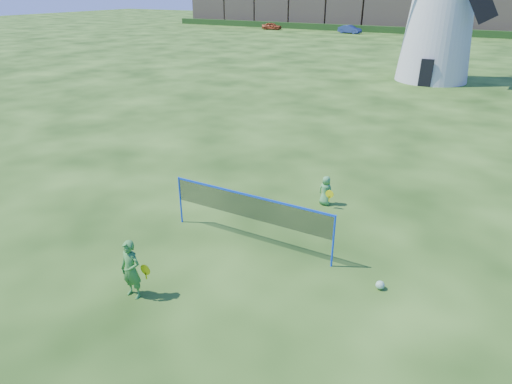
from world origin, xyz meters
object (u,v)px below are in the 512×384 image
at_px(car_left, 272,26).
at_px(car_right, 350,29).
at_px(player_boy, 326,191).
at_px(play_ball, 380,285).
at_px(windmill, 443,2).
at_px(badminton_net, 250,208).
at_px(player_girl, 131,270).

bearing_deg(car_left, car_right, -97.20).
relative_size(player_boy, play_ball, 4.68).
height_order(play_ball, car_right, car_right).
bearing_deg(windmill, car_right, 117.43).
bearing_deg(car_right, badminton_net, -151.60).
distance_m(windmill, play_ball, 29.12).
xyz_separation_m(windmill, car_right, (-17.72, 34.14, -5.11)).
distance_m(player_boy, car_right, 61.56).
relative_size(play_ball, car_right, 0.06).
xyz_separation_m(player_girl, car_left, (-29.91, 65.59, -0.18)).
bearing_deg(player_boy, car_right, -64.57).
bearing_deg(car_left, badminton_net, -160.83).
bearing_deg(windmill, player_girl, -93.17).
height_order(player_boy, car_right, car_right).
height_order(windmill, badminton_net, windmill).
relative_size(windmill, player_boy, 16.14).
bearing_deg(player_boy, car_left, -53.08).
height_order(player_boy, car_left, car_left).
xyz_separation_m(badminton_net, player_boy, (1.03, 3.38, -0.62)).
relative_size(play_ball, car_left, 0.06).
height_order(badminton_net, player_boy, badminton_net).
bearing_deg(player_girl, car_left, 114.54).
bearing_deg(player_boy, badminton_net, 81.34).
relative_size(player_boy, car_right, 0.27).
distance_m(player_boy, car_left, 66.97).
bearing_deg(play_ball, windmill, 96.81).
bearing_deg(windmill, car_left, 132.89).
relative_size(windmill, car_right, 4.43).
distance_m(badminton_net, player_girl, 3.71).
relative_size(player_girl, player_boy, 1.47).
bearing_deg(car_right, car_left, 103.19).
bearing_deg(car_left, windmill, -144.57).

